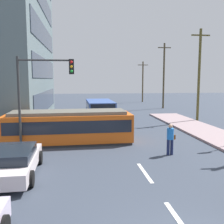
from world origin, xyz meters
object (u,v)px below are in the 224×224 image
Objects in this scene: parked_sedan_mid at (13,161)px; utility_pole_far at (164,75)px; city_bus at (100,109)px; traffic_light_mast at (41,85)px; pedestrian_crossing at (170,138)px; streetcar_tram at (69,126)px; utility_pole_mid at (199,74)px; utility_pole_distant at (143,81)px.

utility_pole_far is at bearing 58.89° from parked_sedan_mid.
traffic_light_mast is at bearing -110.72° from city_bus.
city_bus is 3.52× the size of pedestrian_crossing.
utility_pole_far reaches higher than streetcar_tram.
pedestrian_crossing is at bearing -78.20° from city_bus.
pedestrian_crossing is 12.97m from utility_pole_mid.
streetcar_tram is 1.50× the size of traffic_light_mast.
utility_pole_mid is 11.42m from utility_pole_far.
utility_pole_mid is at bearing 30.82° from streetcar_tram.
utility_pole_distant is (14.19, 34.58, 3.14)m from parked_sedan_mid.
utility_pole_mid is (14.19, 12.69, 3.93)m from parked_sedan_mid.
streetcar_tram is 3.38m from traffic_light_mast.
pedestrian_crossing is 7.91m from parked_sedan_mid.
pedestrian_crossing is 33.26m from utility_pole_distant.
city_bus is 13.66m from utility_pole_far.
parked_sedan_mid is 0.64× the size of utility_pole_distant.
utility_pole_mid is at bearing -90.00° from utility_pole_distant.
utility_pole_distant is (9.29, 19.48, 2.67)m from city_bus.
utility_pole_far reaches higher than utility_pole_mid.
traffic_light_mast is at bearing -113.79° from utility_pole_distant.
pedestrian_crossing is 0.23× the size of utility_pole_distant.
traffic_light_mast reaches higher than pedestrian_crossing.
utility_pole_mid is at bearing -91.76° from utility_pole_far.
pedestrian_crossing is at bearing -101.44° from utility_pole_distant.
parked_sedan_mid is at bearing -111.31° from streetcar_tram.
traffic_light_mast is at bearing -147.16° from utility_pole_mid.
utility_pole_far is (6.92, 22.00, 3.71)m from pedestrian_crossing.
utility_pole_distant is at bearing 66.21° from traffic_light_mast.
parked_sedan_mid is 28.44m from utility_pole_far.
streetcar_tram is at bearing 46.48° from traffic_light_mast.
utility_pole_mid is (12.04, 7.18, 3.48)m from streetcar_tram.
streetcar_tram is 6.45m from pedestrian_crossing.
city_bus is 0.67× the size of utility_pole_mid.
pedestrian_crossing is at bearing -107.46° from utility_pole_far.
parked_sedan_mid is at bearing -108.00° from city_bus.
city_bus is 15.88m from parked_sedan_mid.
pedestrian_crossing is 7.69m from traffic_light_mast.
utility_pole_mid is at bearing -14.56° from city_bus.
parked_sedan_mid is 19.44m from utility_pole_mid.
utility_pole_distant is at bearing 67.50° from streetcar_tram.
city_bus is at bearing 73.96° from streetcar_tram.
pedestrian_crossing is 0.36× the size of parked_sedan_mid.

